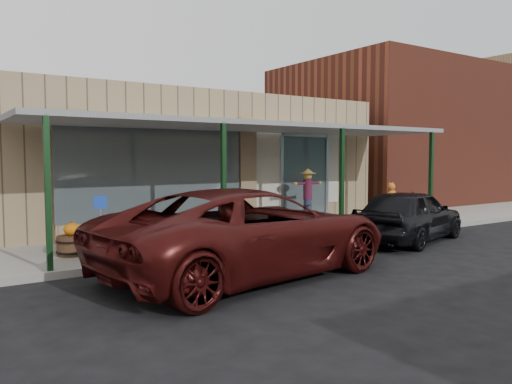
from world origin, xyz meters
TOP-DOWN VIEW (x-y plane):
  - ground at (0.00, 0.00)m, footprint 120.00×120.00m
  - sidewalk at (0.00, 3.60)m, footprint 40.00×3.20m
  - storefront at (-0.00, 8.16)m, footprint 12.00×6.25m
  - awning at (0.00, 3.56)m, footprint 12.00×3.00m
  - block_buildings_near at (2.01, 9.20)m, footprint 61.00×8.00m
  - barrel_scarecrow at (2.31, 4.15)m, footprint 1.01×0.90m
  - barrel_pumpkin at (-4.79, 3.43)m, footprint 0.83×0.83m
  - handicap_sign at (-4.39, 2.69)m, footprint 0.27×0.04m
  - parked_sedan at (3.27, 1.13)m, footprint 4.47×2.77m
  - car_maroon at (-2.30, 0.32)m, footprint 6.32×3.59m

SIDE VIEW (x-z plane):
  - ground at x=0.00m, z-range 0.00..0.00m
  - sidewalk at x=0.00m, z-range 0.00..0.15m
  - barrel_pumpkin at x=-4.79m, z-range 0.04..0.79m
  - parked_sedan at x=3.27m, z-range -0.07..1.49m
  - barrel_scarecrow at x=2.31m, z-range -0.13..1.62m
  - car_maroon at x=-2.30m, z-range 0.00..1.66m
  - handicap_sign at x=-4.39m, z-range 0.34..1.64m
  - storefront at x=0.00m, z-range -0.01..4.19m
  - awning at x=0.00m, z-range 1.49..4.53m
  - block_buildings_near at x=2.01m, z-range -0.23..7.77m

